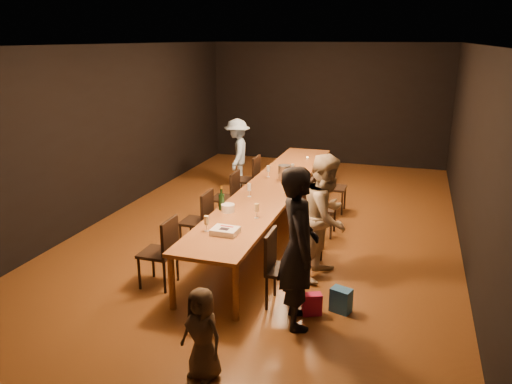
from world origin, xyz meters
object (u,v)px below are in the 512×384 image
(chair_right_0, at_px, (286,270))
(man_blue, at_px, (237,153))
(table, at_px, (272,189))
(chair_left_0, at_px, (158,252))
(woman_tan, at_px, (326,217))
(child, at_px, (202,334))
(chair_right_1, at_px, (307,234))
(champagne_bottle, at_px, (222,198))
(ice_bucket, at_px, (284,172))
(birthday_cake, at_px, (225,231))
(chair_left_2, at_px, (225,197))
(chair_right_3, at_px, (334,187))
(plate_stack, at_px, (228,208))
(chair_left_3, at_px, (247,179))
(chair_left_1, at_px, (196,221))
(chair_right_2, at_px, (322,207))
(woman_birthday, at_px, (298,248))

(chair_right_0, xyz_separation_m, man_blue, (-2.27, 4.62, 0.27))
(table, relative_size, chair_left_0, 6.45)
(chair_right_0, distance_m, woman_tan, 1.05)
(child, bearing_deg, chair_right_0, 92.35)
(chair_right_1, bearing_deg, chair_right_0, -0.00)
(chair_right_1, distance_m, woman_tan, 0.55)
(table, bearing_deg, champagne_bottle, -104.84)
(table, relative_size, ice_bucket, 25.07)
(birthday_cake, distance_m, ice_bucket, 2.70)
(woman_tan, height_order, child, woman_tan)
(chair_left_0, distance_m, man_blue, 4.66)
(chair_left_2, relative_size, man_blue, 0.64)
(chair_right_3, relative_size, champagne_bottle, 2.62)
(chair_right_0, bearing_deg, plate_stack, -131.80)
(woman_tan, xyz_separation_m, birthday_cake, (-1.14, -0.75, -0.06))
(table, distance_m, chair_left_3, 1.49)
(chair_right_0, bearing_deg, table, -160.50)
(table, bearing_deg, chair_right_1, -54.69)
(chair_right_3, height_order, birthday_cake, chair_right_3)
(chair_left_2, bearing_deg, chair_left_0, -180.00)
(table, height_order, chair_left_0, chair_left_0)
(chair_left_0, height_order, chair_left_1, same)
(birthday_cake, bearing_deg, man_blue, 109.61)
(man_blue, bearing_deg, chair_left_1, -4.96)
(table, relative_size, child, 6.54)
(chair_left_2, xyz_separation_m, man_blue, (-0.57, 2.22, 0.27))
(chair_right_2, height_order, woman_birthday, woman_birthday)
(chair_left_2, relative_size, champagne_bottle, 2.62)
(chair_left_1, relative_size, man_blue, 0.64)
(chair_right_0, xyz_separation_m, chair_right_3, (0.00, 3.60, 0.00))
(chair_right_2, relative_size, woman_birthday, 0.51)
(chair_left_1, bearing_deg, champagne_bottle, -109.08)
(chair_left_0, xyz_separation_m, chair_left_1, (0.00, 1.20, 0.00))
(chair_left_3, distance_m, child, 5.28)
(child, bearing_deg, plate_stack, 122.76)
(table, distance_m, man_blue, 2.63)
(plate_stack, bearing_deg, chair_left_1, 160.06)
(child, relative_size, birthday_cake, 2.74)
(table, xyz_separation_m, chair_right_1, (0.85, -1.20, -0.24))
(table, distance_m, child, 3.96)
(woman_tan, xyz_separation_m, man_blue, (-2.57, 3.68, -0.11))
(birthday_cake, height_order, ice_bucket, ice_bucket)
(chair_left_1, xyz_separation_m, birthday_cake, (0.86, -1.01, 0.32))
(chair_right_2, height_order, woman_tan, woman_tan)
(chair_right_0, xyz_separation_m, woman_birthday, (0.22, -0.34, 0.45))
(ice_bucket, bearing_deg, chair_right_1, -65.35)
(chair_right_1, relative_size, chair_left_0, 1.00)
(chair_right_2, bearing_deg, woman_tan, 11.58)
(chair_right_1, distance_m, chair_left_0, 2.08)
(woman_tan, relative_size, man_blue, 1.15)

